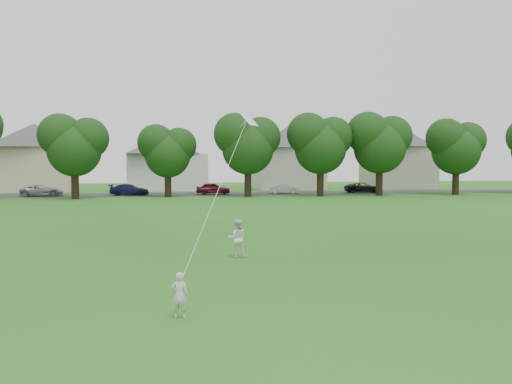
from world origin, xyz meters
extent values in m
plane|color=#1D5714|center=(0.00, 0.00, 0.00)|extent=(160.00, 160.00, 0.00)
cube|color=#2D2D30|center=(0.00, 42.00, 0.01)|extent=(90.00, 7.00, 0.01)
imported|color=silver|center=(-0.56, -3.13, 0.48)|extent=(0.37, 0.27, 0.95)
imported|color=white|center=(1.64, 3.42, 0.65)|extent=(0.69, 0.57, 1.29)
plane|color=white|center=(2.75, 7.69, 5.16)|extent=(1.13, 1.17, 0.68)
cylinder|color=white|center=(1.10, 2.28, 2.92)|extent=(0.01, 0.01, 12.16)
cylinder|color=black|center=(-8.80, 35.91, 1.55)|extent=(0.71, 0.71, 3.11)
cylinder|color=black|center=(-0.17, 37.48, 1.41)|extent=(0.68, 0.68, 2.83)
cylinder|color=black|center=(7.78, 36.34, 1.64)|extent=(0.72, 0.72, 3.28)
cylinder|color=black|center=(15.27, 35.88, 1.66)|extent=(0.72, 0.72, 3.32)
cylinder|color=black|center=(21.67, 35.65, 1.70)|extent=(0.73, 0.73, 3.40)
cylinder|color=black|center=(30.54, 35.66, 1.60)|extent=(0.71, 0.71, 3.20)
imported|color=gray|center=(-12.86, 41.00, 0.60)|extent=(4.36, 2.26, 1.17)
imported|color=#181748|center=(-4.16, 41.00, 0.61)|extent=(4.26, 2.10, 1.19)
imported|color=maroon|center=(4.75, 41.00, 0.65)|extent=(3.85, 1.78, 1.28)
imported|color=silver|center=(12.71, 41.00, 0.56)|extent=(3.49, 1.61, 1.11)
imported|color=black|center=(22.18, 41.00, 0.60)|extent=(4.49, 2.51, 1.19)
cube|color=beige|center=(-16.00, 52.00, 2.68)|extent=(8.65, 6.61, 5.36)
pyramid|color=#48454A|center=(-16.00, 52.00, 8.31)|extent=(12.48, 12.48, 2.95)
cube|color=white|center=(0.00, 52.00, 2.31)|extent=(9.78, 7.62, 4.61)
pyramid|color=#48454A|center=(0.00, 52.00, 7.15)|extent=(14.11, 14.11, 2.54)
cube|color=beige|center=(16.00, 52.00, 2.74)|extent=(8.59, 7.67, 5.48)
pyramid|color=#48454A|center=(16.00, 52.00, 8.49)|extent=(12.39, 12.39, 3.01)
cube|color=#ABA08D|center=(32.00, 52.00, 2.88)|extent=(8.79, 6.92, 5.76)
pyramid|color=#48454A|center=(32.00, 52.00, 8.92)|extent=(12.68, 12.68, 3.17)
camera|label=1|loc=(-0.92, -13.30, 3.12)|focal=35.00mm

